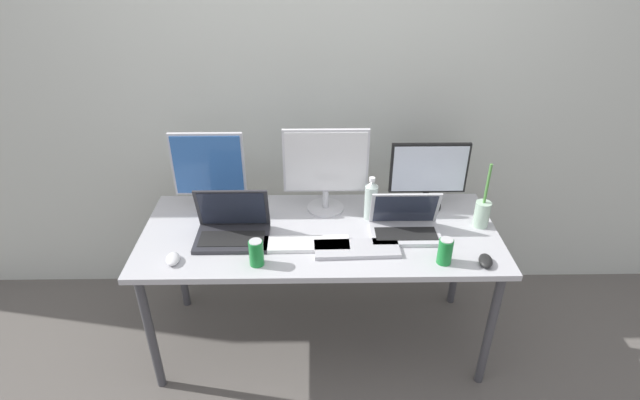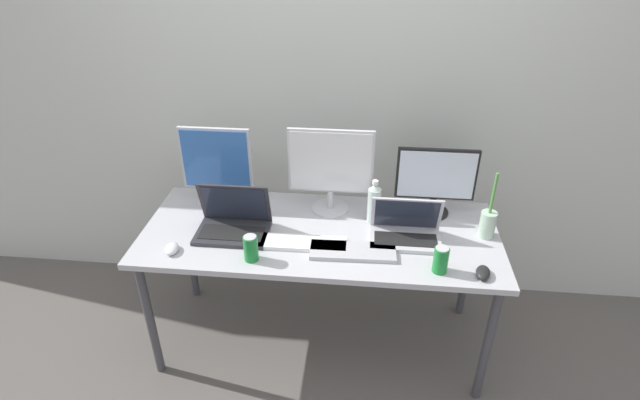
{
  "view_description": "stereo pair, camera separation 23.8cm",
  "coord_description": "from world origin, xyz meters",
  "px_view_note": "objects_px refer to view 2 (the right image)",
  "views": [
    {
      "loc": [
        -0.03,
        -2.06,
        2.13
      ],
      "look_at": [
        0.0,
        0.0,
        0.92
      ],
      "focal_mm": 28.0,
      "sensor_mm": 36.0,
      "label": 1
    },
    {
      "loc": [
        0.21,
        -2.05,
        2.13
      ],
      "look_at": [
        0.0,
        0.0,
        0.92
      ],
      "focal_mm": 28.0,
      "sensor_mm": 36.0,
      "label": 2
    }
  ],
  "objects_px": {
    "monitor_left": "(217,165)",
    "laptop_silver": "(233,221)",
    "laptop_secondary": "(406,230)",
    "soda_can_near_keyboard": "(251,248)",
    "monitor_center": "(331,168)",
    "monitor_right": "(436,179)",
    "water_bottle": "(374,203)",
    "keyboard_main": "(353,251)",
    "work_desk": "(320,241)",
    "mouse_by_keyboard": "(172,249)",
    "bamboo_vase": "(488,223)",
    "keyboard_aux": "(301,243)",
    "mouse_by_laptop": "(483,273)",
    "soda_can_by_laptop": "(441,260)"
  },
  "relations": [
    {
      "from": "monitor_center",
      "to": "monitor_right",
      "type": "height_order",
      "value": "monitor_center"
    },
    {
      "from": "laptop_secondary",
      "to": "water_bottle",
      "type": "relative_size",
      "value": 1.45
    },
    {
      "from": "monitor_center",
      "to": "mouse_by_keyboard",
      "type": "bearing_deg",
      "value": -147.3
    },
    {
      "from": "soda_can_by_laptop",
      "to": "bamboo_vase",
      "type": "xyz_separation_m",
      "value": [
        0.25,
        0.3,
        0.01
      ]
    },
    {
      "from": "keyboard_main",
      "to": "keyboard_aux",
      "type": "height_order",
      "value": "same"
    },
    {
      "from": "monitor_left",
      "to": "monitor_right",
      "type": "distance_m",
      "value": 1.13
    },
    {
      "from": "keyboard_main",
      "to": "laptop_silver",
      "type": "bearing_deg",
      "value": 166.41
    },
    {
      "from": "work_desk",
      "to": "water_bottle",
      "type": "xyz_separation_m",
      "value": [
        0.26,
        0.12,
        0.17
      ]
    },
    {
      "from": "monitor_center",
      "to": "keyboard_main",
      "type": "bearing_deg",
      "value": -70.0
    },
    {
      "from": "bamboo_vase",
      "to": "soda_can_near_keyboard",
      "type": "bearing_deg",
      "value": -164.69
    },
    {
      "from": "bamboo_vase",
      "to": "work_desk",
      "type": "bearing_deg",
      "value": -177.11
    },
    {
      "from": "water_bottle",
      "to": "soda_can_near_keyboard",
      "type": "xyz_separation_m",
      "value": [
        -0.55,
        -0.38,
        -0.04
      ]
    },
    {
      "from": "mouse_by_laptop",
      "to": "bamboo_vase",
      "type": "xyz_separation_m",
      "value": [
        0.07,
        0.32,
        0.06
      ]
    },
    {
      "from": "monitor_left",
      "to": "mouse_by_laptop",
      "type": "xyz_separation_m",
      "value": [
        1.31,
        -0.49,
        -0.21
      ]
    },
    {
      "from": "laptop_silver",
      "to": "bamboo_vase",
      "type": "xyz_separation_m",
      "value": [
        1.23,
        0.08,
        0.02
      ]
    },
    {
      "from": "monitor_center",
      "to": "monitor_right",
      "type": "distance_m",
      "value": 0.54
    },
    {
      "from": "work_desk",
      "to": "laptop_secondary",
      "type": "relative_size",
      "value": 5.22
    },
    {
      "from": "mouse_by_keyboard",
      "to": "keyboard_main",
      "type": "bearing_deg",
      "value": -2.6
    },
    {
      "from": "work_desk",
      "to": "water_bottle",
      "type": "distance_m",
      "value": 0.33
    },
    {
      "from": "water_bottle",
      "to": "bamboo_vase",
      "type": "distance_m",
      "value": 0.56
    },
    {
      "from": "soda_can_near_keyboard",
      "to": "bamboo_vase",
      "type": "bearing_deg",
      "value": 15.31
    },
    {
      "from": "monitor_left",
      "to": "soda_can_by_laptop",
      "type": "xyz_separation_m",
      "value": [
        1.12,
        -0.48,
        -0.17
      ]
    },
    {
      "from": "monitor_left",
      "to": "mouse_by_laptop",
      "type": "distance_m",
      "value": 1.41
    },
    {
      "from": "keyboard_aux",
      "to": "monitor_left",
      "type": "bearing_deg",
      "value": 144.16
    },
    {
      "from": "bamboo_vase",
      "to": "mouse_by_laptop",
      "type": "bearing_deg",
      "value": -102.14
    },
    {
      "from": "laptop_secondary",
      "to": "mouse_by_keyboard",
      "type": "relative_size",
      "value": 3.53
    },
    {
      "from": "monitor_left",
      "to": "monitor_center",
      "type": "distance_m",
      "value": 0.6
    },
    {
      "from": "mouse_by_keyboard",
      "to": "soda_can_near_keyboard",
      "type": "relative_size",
      "value": 0.76
    },
    {
      "from": "work_desk",
      "to": "keyboard_aux",
      "type": "height_order",
      "value": "keyboard_aux"
    },
    {
      "from": "laptop_silver",
      "to": "soda_can_near_keyboard",
      "type": "distance_m",
      "value": 0.26
    },
    {
      "from": "monitor_left",
      "to": "laptop_silver",
      "type": "relative_size",
      "value": 1.24
    },
    {
      "from": "soda_can_near_keyboard",
      "to": "soda_can_by_laptop",
      "type": "bearing_deg",
      "value": -0.04
    },
    {
      "from": "soda_can_near_keyboard",
      "to": "laptop_silver",
      "type": "bearing_deg",
      "value": 121.94
    },
    {
      "from": "monitor_right",
      "to": "soda_can_by_laptop",
      "type": "distance_m",
      "value": 0.51
    },
    {
      "from": "monitor_center",
      "to": "mouse_by_keyboard",
      "type": "height_order",
      "value": "monitor_center"
    },
    {
      "from": "water_bottle",
      "to": "monitor_right",
      "type": "bearing_deg",
      "value": 19.41
    },
    {
      "from": "laptop_secondary",
      "to": "soda_can_near_keyboard",
      "type": "distance_m",
      "value": 0.75
    },
    {
      "from": "monitor_center",
      "to": "keyboard_main",
      "type": "xyz_separation_m",
      "value": [
        0.14,
        -0.38,
        -0.24
      ]
    },
    {
      "from": "work_desk",
      "to": "laptop_silver",
      "type": "distance_m",
      "value": 0.44
    },
    {
      "from": "monitor_center",
      "to": "monitor_left",
      "type": "bearing_deg",
      "value": 179.49
    },
    {
      "from": "soda_can_by_laptop",
      "to": "water_bottle",
      "type": "bearing_deg",
      "value": 127.53
    },
    {
      "from": "mouse_by_laptop",
      "to": "water_bottle",
      "type": "height_order",
      "value": "water_bottle"
    },
    {
      "from": "work_desk",
      "to": "monitor_left",
      "type": "height_order",
      "value": "monitor_left"
    },
    {
      "from": "keyboard_main",
      "to": "water_bottle",
      "type": "bearing_deg",
      "value": 70.79
    },
    {
      "from": "mouse_by_keyboard",
      "to": "mouse_by_laptop",
      "type": "height_order",
      "value": "same"
    },
    {
      "from": "keyboard_main",
      "to": "bamboo_vase",
      "type": "xyz_separation_m",
      "value": [
        0.64,
        0.21,
        0.07
      ]
    },
    {
      "from": "monitor_left",
      "to": "laptop_secondary",
      "type": "distance_m",
      "value": 1.03
    },
    {
      "from": "laptop_silver",
      "to": "laptop_secondary",
      "type": "relative_size",
      "value": 1.04
    },
    {
      "from": "monitor_center",
      "to": "soda_can_near_keyboard",
      "type": "relative_size",
      "value": 3.61
    },
    {
      "from": "work_desk",
      "to": "laptop_silver",
      "type": "xyz_separation_m",
      "value": [
        -0.42,
        -0.04,
        0.12
      ]
    }
  ]
}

